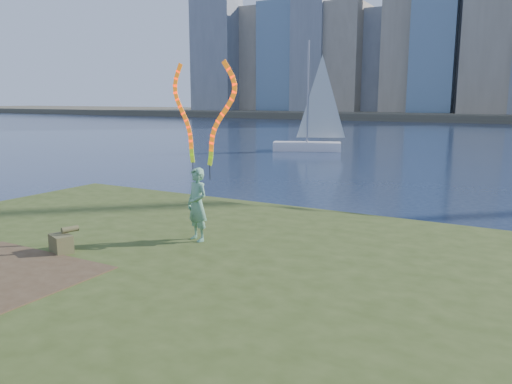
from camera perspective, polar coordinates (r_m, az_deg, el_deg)
The scene contains 6 objects.
ground at distance 10.15m, azimuth -5.92°, elevation -10.69°, with size 320.00×320.00×0.00m, color #1A2742.
grassy_knoll at distance 8.41m, azimuth -15.27°, elevation -13.19°, with size 20.00×18.00×0.80m.
far_shore at distance 102.88m, azimuth 26.57°, elevation 7.78°, with size 320.00×40.00×1.20m, color #4C4738.
woman_with_ribbons at distance 10.13m, azimuth -6.63°, elevation 2.36°, with size 1.89×0.71×3.91m.
canvas_bag at distance 10.23m, azimuth -21.31°, elevation -5.39°, with size 0.56×0.63×0.45m.
sailboat at distance 36.03m, azimuth 6.29°, elevation 6.80°, with size 5.02×3.22×7.71m.
Camera 1 is at (5.51, -7.69, 3.68)m, focal length 35.00 mm.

